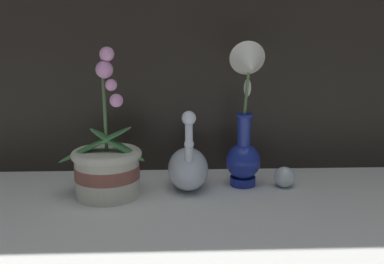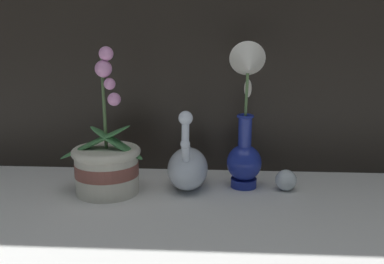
{
  "view_description": "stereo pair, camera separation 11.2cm",
  "coord_description": "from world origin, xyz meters",
  "px_view_note": "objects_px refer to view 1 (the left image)",
  "views": [
    {
      "loc": [
        -0.05,
        -0.94,
        0.39
      ],
      "look_at": [
        -0.01,
        0.15,
        0.14
      ],
      "focal_mm": 42.0,
      "sensor_mm": 36.0,
      "label": 1
    },
    {
      "loc": [
        0.06,
        -0.94,
        0.39
      ],
      "look_at": [
        -0.01,
        0.15,
        0.14
      ],
      "focal_mm": 42.0,
      "sensor_mm": 36.0,
      "label": 2
    }
  ],
  "objects_px": {
    "swan_figurine": "(188,166)",
    "blue_vase": "(245,126)",
    "orchid_potted_plant": "(107,166)",
    "glass_sphere": "(284,177)"
  },
  "relations": [
    {
      "from": "swan_figurine",
      "to": "blue_vase",
      "type": "xyz_separation_m",
      "value": [
        0.14,
        -0.0,
        0.1
      ]
    },
    {
      "from": "blue_vase",
      "to": "orchid_potted_plant",
      "type": "bearing_deg",
      "value": -172.9
    },
    {
      "from": "orchid_potted_plant",
      "to": "glass_sphere",
      "type": "distance_m",
      "value": 0.45
    },
    {
      "from": "swan_figurine",
      "to": "glass_sphere",
      "type": "distance_m",
      "value": 0.25
    },
    {
      "from": "blue_vase",
      "to": "glass_sphere",
      "type": "distance_m",
      "value": 0.17
    },
    {
      "from": "orchid_potted_plant",
      "to": "blue_vase",
      "type": "xyz_separation_m",
      "value": [
        0.34,
        0.04,
        0.09
      ]
    },
    {
      "from": "swan_figurine",
      "to": "blue_vase",
      "type": "height_order",
      "value": "blue_vase"
    },
    {
      "from": "orchid_potted_plant",
      "to": "swan_figurine",
      "type": "bearing_deg",
      "value": 13.15
    },
    {
      "from": "orchid_potted_plant",
      "to": "blue_vase",
      "type": "relative_size",
      "value": 0.97
    },
    {
      "from": "blue_vase",
      "to": "glass_sphere",
      "type": "height_order",
      "value": "blue_vase"
    }
  ]
}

